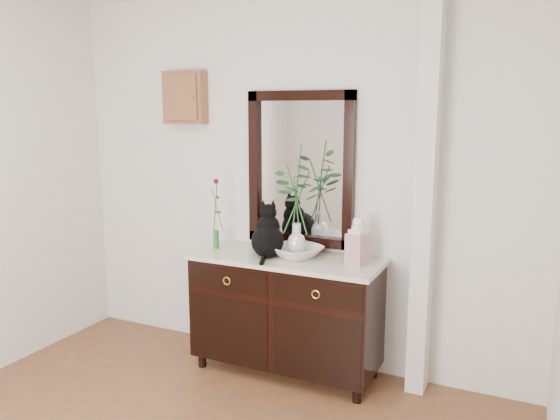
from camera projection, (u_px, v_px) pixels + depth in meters
The scene contains 10 objects.
wall_back at pixel (288, 181), 3.96m from camera, with size 3.60×0.04×2.70m, color silver.
pilaster at pixel (426, 191), 3.47m from camera, with size 0.12×0.20×2.70m, color silver.
sideboard at pixel (286, 309), 3.85m from camera, with size 1.33×0.52×0.82m.
wall_mirror at pixel (300, 169), 3.89m from camera, with size 0.80×0.06×1.10m.
key_cabinet at pixel (185, 98), 4.17m from camera, with size 0.35×0.10×0.40m, color brown.
cat at pixel (267, 230), 3.78m from camera, with size 0.26×0.32×0.37m, color black, non-canonical shape.
lotus_bowl at pixel (296, 252), 3.77m from camera, with size 0.34×0.34×0.08m, color white.
vase_branches at pixel (297, 199), 3.70m from camera, with size 0.37×0.37×0.78m, color silver, non-canonical shape.
bud_vase_rose at pixel (216, 213), 3.98m from camera, with size 0.06×0.06×0.53m, color #2B6B2D, non-canonical shape.
ginger_jar at pixel (358, 240), 3.57m from camera, with size 0.12×0.12×0.33m, color white, non-canonical shape.
Camera 1 is at (1.62, -1.60, 1.85)m, focal length 35.00 mm.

